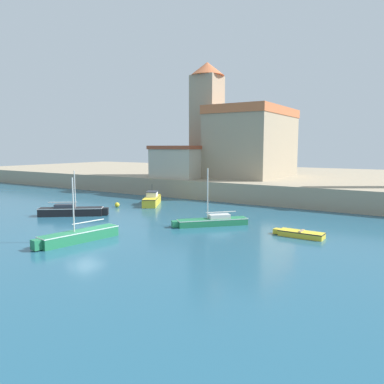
% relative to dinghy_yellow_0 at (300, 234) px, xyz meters
% --- Properties ---
extents(ground_plane, '(200.00, 200.00, 0.00)m').
position_rel_dinghy_yellow_0_xyz_m(ground_plane, '(-14.34, -8.39, -0.25)').
color(ground_plane, '#235670').
extents(quay_seawall, '(120.00, 40.00, 2.42)m').
position_rel_dinghy_yellow_0_xyz_m(quay_seawall, '(-14.34, 32.79, 0.96)').
color(quay_seawall, gray).
rests_on(quay_seawall, ground).
extents(dinghy_yellow_0, '(3.90, 1.28, 0.52)m').
position_rel_dinghy_yellow_0_xyz_m(dinghy_yellow_0, '(0.00, 0.00, 0.00)').
color(dinghy_yellow_0, yellow).
rests_on(dinghy_yellow_0, ground).
extents(sailboat_black_1, '(5.97, 4.95, 4.49)m').
position_rel_dinghy_yellow_0_xyz_m(sailboat_black_1, '(-21.84, -3.37, 0.24)').
color(sailboat_black_1, black).
rests_on(sailboat_black_1, ground).
extents(sailboat_green_2, '(5.34, 5.52, 5.01)m').
position_rel_dinghy_yellow_0_xyz_m(sailboat_green_2, '(-7.70, 0.01, 0.15)').
color(sailboat_green_2, '#237A4C').
rests_on(sailboat_green_2, ground).
extents(sailboat_green_3, '(2.20, 6.61, 4.69)m').
position_rel_dinghy_yellow_0_xyz_m(sailboat_green_3, '(-13.15, -10.06, 0.19)').
color(sailboat_green_3, '#237A4C').
rests_on(sailboat_green_3, ground).
extents(motorboat_yellow_4, '(4.07, 5.78, 2.48)m').
position_rel_dinghy_yellow_0_xyz_m(motorboat_yellow_4, '(-19.55, 6.59, 0.36)').
color(motorboat_yellow_4, yellow).
rests_on(motorboat_yellow_4, ground).
extents(mooring_buoy, '(0.54, 0.54, 0.54)m').
position_rel_dinghy_yellow_0_xyz_m(mooring_buoy, '(-21.75, 2.97, 0.02)').
color(mooring_buoy, yellow).
rests_on(mooring_buoy, ground).
extents(church, '(13.85, 14.87, 16.96)m').
position_rel_dinghy_yellow_0_xyz_m(church, '(-15.50, 23.69, 7.93)').
color(church, gray).
rests_on(church, quay_seawall).
extents(harbor_shed_near_wharf, '(7.23, 6.74, 4.57)m').
position_rel_dinghy_yellow_0_xyz_m(harbor_shed_near_wharf, '(-22.34, 16.90, 4.48)').
color(harbor_shed_near_wharf, '#BCB29E').
rests_on(harbor_shed_near_wharf, quay_seawall).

